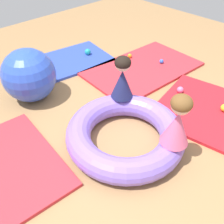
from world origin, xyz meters
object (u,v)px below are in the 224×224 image
play_ball_pink (180,90)px  play_ball_blue (161,61)px  inflatable_cushion (125,134)px  child_in_pink (178,121)px  child_in_navy (122,78)px  exercise_ball_large (29,75)px  play_ball_teal (88,52)px  play_ball_red (42,63)px  play_ball_orange (130,56)px

play_ball_pink → play_ball_blue: (0.47, 0.67, -0.01)m
inflatable_cushion → child_in_pink: bearing=-71.6°
child_in_navy → play_ball_pink: 0.98m
inflatable_cushion → child_in_navy: child_in_navy is taller
play_ball_blue → exercise_ball_large: bearing=161.3°
child_in_pink → play_ball_teal: 2.47m
play_ball_pink → play_ball_blue: bearing=55.2°
play_ball_blue → play_ball_teal: play_ball_teal is taller
inflatable_cushion → play_ball_blue: (1.63, 0.77, -0.06)m
play_ball_red → play_ball_teal: (0.75, -0.22, 0.01)m
play_ball_teal → play_ball_blue: bearing=-58.0°
play_ball_red → exercise_ball_large: size_ratio=0.13×
child_in_pink → exercise_ball_large: (-0.44, 1.90, -0.18)m
child_in_pink → exercise_ball_large: size_ratio=0.78×
exercise_ball_large → child_in_navy: bearing=-59.6°
child_in_pink → play_ball_blue: child_in_pink is taller
play_ball_blue → child_in_pink: bearing=-139.8°
inflatable_cushion → play_ball_teal: (0.98, 1.81, -0.04)m
play_ball_blue → play_ball_orange: size_ratio=0.97×
inflatable_cushion → child_in_navy: (0.33, 0.38, 0.38)m
play_ball_blue → play_ball_orange: (-0.23, 0.48, 0.00)m
exercise_ball_large → play_ball_orange: bearing=-5.8°
play_ball_red → play_ball_orange: bearing=-33.8°
child_in_navy → play_ball_red: size_ratio=5.91×
child_in_navy → play_ball_blue: bearing=-102.9°
inflatable_cushion → child_in_navy: size_ratio=2.48×
play_ball_red → play_ball_blue: bearing=-42.1°
play_ball_blue → play_ball_teal: (-0.65, 1.04, 0.02)m
inflatable_cushion → play_ball_red: size_ratio=14.67×
play_ball_blue → play_ball_red: size_ratio=0.78×
inflatable_cushion → child_in_navy: 0.63m
play_ball_pink → play_ball_blue: 0.82m
inflatable_cushion → child_in_navy: bearing=48.7°
play_ball_blue → play_ball_red: 1.88m
child_in_pink → play_ball_red: 2.55m
play_ball_orange → exercise_ball_large: exercise_ball_large is taller
play_ball_pink → exercise_ball_large: (-1.45, 1.32, 0.26)m
child_in_pink → child_in_navy: child_in_pink is taller
play_ball_red → play_ball_pink: bearing=-64.3°
play_ball_pink → play_ball_teal: bearing=96.1°
play_ball_teal → exercise_ball_large: 1.34m
child_in_pink → play_ball_orange: 2.18m
play_ball_orange → child_in_pink: bearing=-125.9°
play_ball_blue → play_ball_orange: 0.53m
child_in_pink → play_ball_red: size_ratio=6.22×
play_ball_teal → exercise_ball_large: bearing=-162.8°
inflatable_cushion → play_ball_pink: inflatable_cushion is taller
inflatable_cushion → play_ball_orange: inflatable_cushion is taller
inflatable_cushion → child_in_pink: child_in_pink is taller
inflatable_cushion → play_ball_red: (0.24, 2.03, -0.05)m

